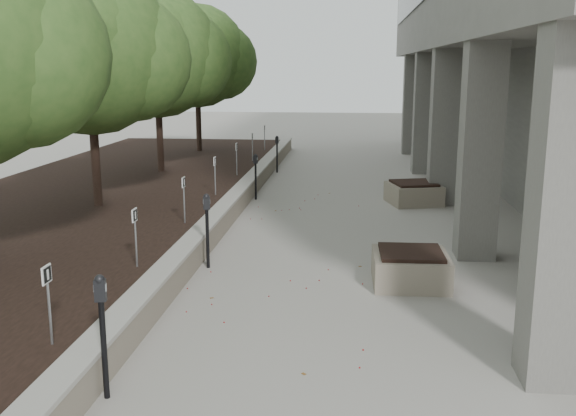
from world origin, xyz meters
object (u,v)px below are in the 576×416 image
at_px(crabapple_tree_4, 157,81).
at_px(planter_front, 410,267).
at_px(parking_meter_3, 207,231).
at_px(parking_meter_4, 256,177).
at_px(crabapple_tree_3, 91,86).
at_px(planter_back, 414,193).
at_px(crabapple_tree_5, 197,78).
at_px(parking_meter_5, 277,154).
at_px(parking_meter_2, 103,337).

relative_size(crabapple_tree_4, planter_front, 4.43).
relative_size(parking_meter_3, parking_meter_4, 1.09).
bearing_deg(crabapple_tree_3, planter_back, 20.73).
bearing_deg(parking_meter_4, crabapple_tree_5, 133.96).
height_order(crabapple_tree_5, parking_meter_5, crabapple_tree_5).
distance_m(crabapple_tree_5, parking_meter_2, 18.38).
height_order(crabapple_tree_3, crabapple_tree_5, same).
distance_m(parking_meter_2, parking_meter_4, 10.88).
distance_m(crabapple_tree_5, parking_meter_5, 4.80).
distance_m(crabapple_tree_3, crabapple_tree_4, 5.00).
height_order(parking_meter_4, planter_front, parking_meter_4).
height_order(crabapple_tree_5, parking_meter_4, crabapple_tree_5).
distance_m(planter_front, planter_back, 6.59).
xyz_separation_m(parking_meter_4, parking_meter_5, (0.04, 4.59, 0.01)).
distance_m(parking_meter_3, planter_front, 3.61).
bearing_deg(crabapple_tree_4, parking_meter_3, -67.99).
xyz_separation_m(crabapple_tree_4, parking_meter_3, (3.31, -8.20, -2.44)).
bearing_deg(crabapple_tree_3, parking_meter_4, 42.23).
bearing_deg(planter_front, planter_back, 84.66).
bearing_deg(parking_meter_5, crabapple_tree_5, 149.16).
relative_size(parking_meter_2, planter_front, 1.15).
bearing_deg(crabapple_tree_3, crabapple_tree_4, 90.00).
relative_size(crabapple_tree_5, parking_meter_3, 4.00).
xyz_separation_m(crabapple_tree_3, planter_back, (7.48, 2.83, -2.83)).
xyz_separation_m(parking_meter_2, parking_meter_4, (0.00, 10.88, -0.08)).
height_order(crabapple_tree_3, crabapple_tree_4, same).
bearing_deg(parking_meter_5, planter_front, -66.37).
relative_size(parking_meter_2, parking_meter_5, 1.12).
bearing_deg(crabapple_tree_5, parking_meter_3, -75.91).
bearing_deg(parking_meter_4, parking_meter_3, -70.20).
bearing_deg(crabapple_tree_5, parking_meter_2, -79.72).
height_order(crabapple_tree_4, parking_meter_5, crabapple_tree_4).
bearing_deg(parking_meter_2, parking_meter_3, 77.79).
height_order(crabapple_tree_3, parking_meter_2, crabapple_tree_3).
relative_size(crabapple_tree_3, crabapple_tree_4, 1.00).
distance_m(crabapple_tree_5, planter_back, 10.74).
distance_m(crabapple_tree_4, planter_back, 8.28).
relative_size(parking_meter_3, planter_front, 1.11).
bearing_deg(parking_meter_2, crabapple_tree_4, 92.67).
bearing_deg(planter_front, parking_meter_3, 171.45).
height_order(parking_meter_4, parking_meter_5, parking_meter_5).
relative_size(crabapple_tree_4, parking_meter_5, 4.32).
bearing_deg(parking_meter_3, crabapple_tree_5, 84.10).
relative_size(crabapple_tree_3, parking_meter_3, 4.00).
bearing_deg(crabapple_tree_3, parking_meter_5, 66.44).
bearing_deg(parking_meter_4, crabapple_tree_3, -118.56).
height_order(crabapple_tree_4, parking_meter_4, crabapple_tree_4).
distance_m(crabapple_tree_4, parking_meter_5, 4.84).
height_order(crabapple_tree_5, planter_back, crabapple_tree_5).
xyz_separation_m(crabapple_tree_4, parking_meter_2, (3.25, -12.93, -2.41)).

